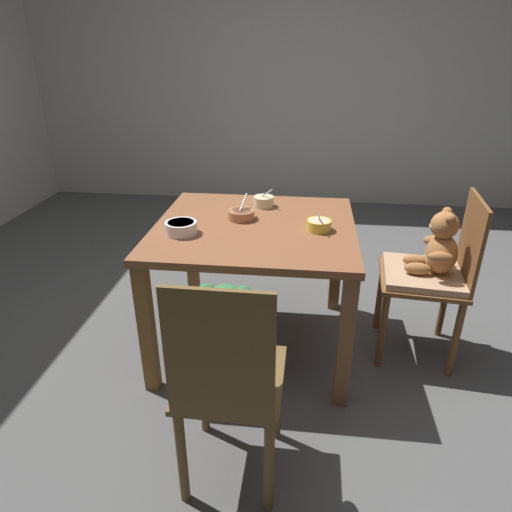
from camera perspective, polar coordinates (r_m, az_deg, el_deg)
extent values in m
cube|color=#545454|center=(2.59, -0.13, -11.07)|extent=(5.20, 5.20, 0.04)
cube|color=#B9B8AC|center=(4.63, 3.94, 24.04)|extent=(5.20, 0.08, 2.82)
cube|color=brown|center=(2.24, -0.15, 3.59)|extent=(0.99, 0.93, 0.04)
cube|color=brown|center=(2.15, -13.65, -9.02)|extent=(0.06, 0.06, 0.67)
cube|color=brown|center=(2.04, 11.24, -10.77)|extent=(0.06, 0.06, 0.67)
cube|color=brown|center=(2.85, -8.12, 0.52)|extent=(0.06, 0.06, 0.67)
cube|color=brown|center=(2.77, 10.17, -0.40)|extent=(0.06, 0.06, 0.67)
cube|color=brown|center=(2.44, 20.21, -2.70)|extent=(0.44, 0.45, 0.02)
cube|color=brown|center=(2.39, 25.61, 1.67)|extent=(0.05, 0.38, 0.42)
cylinder|color=brown|center=(2.67, 15.41, -4.88)|extent=(0.04, 0.04, 0.43)
cylinder|color=brown|center=(2.37, 15.69, -9.11)|extent=(0.04, 0.04, 0.43)
cylinder|color=brown|center=(2.72, 22.71, -5.45)|extent=(0.04, 0.04, 0.43)
cylinder|color=brown|center=(2.43, 23.94, -9.64)|extent=(0.04, 0.04, 0.43)
cube|color=tan|center=(2.42, 20.31, -2.11)|extent=(0.41, 0.41, 0.04)
ellipsoid|color=#A4693B|center=(2.39, 22.42, 0.26)|extent=(0.16, 0.19, 0.20)
ellipsoid|color=#CAB48D|center=(2.38, 21.25, 0.15)|extent=(0.06, 0.10, 0.12)
sphere|color=#A4693B|center=(2.33, 22.78, 3.63)|extent=(0.13, 0.13, 0.13)
ellipsoid|color=#CAB48D|center=(2.32, 21.63, 3.52)|extent=(0.05, 0.06, 0.04)
sphere|color=#A4693B|center=(2.36, 23.06, 5.12)|extent=(0.05, 0.05, 0.05)
sphere|color=#A4693B|center=(2.27, 23.41, 4.33)|extent=(0.05, 0.05, 0.05)
ellipsoid|color=#A4693B|center=(2.46, 21.69, 1.80)|extent=(0.12, 0.07, 0.06)
ellipsoid|color=#A4693B|center=(2.28, 22.34, -0.15)|extent=(0.12, 0.07, 0.06)
ellipsoid|color=#A4693B|center=(2.44, 19.58, -0.52)|extent=(0.14, 0.07, 0.06)
ellipsoid|color=#A4693B|center=(2.35, 19.81, -1.53)|extent=(0.14, 0.07, 0.06)
cube|color=brown|center=(1.67, -3.09, -15.19)|extent=(0.37, 0.40, 0.02)
cube|color=brown|center=(1.37, -4.71, -12.60)|extent=(0.34, 0.02, 0.46)
cylinder|color=brown|center=(1.93, 2.69, -17.43)|extent=(0.04, 0.04, 0.43)
cylinder|color=brown|center=(1.97, -6.65, -16.58)|extent=(0.04, 0.04, 0.43)
cylinder|color=brown|center=(1.70, 1.67, -25.05)|extent=(0.04, 0.04, 0.43)
cylinder|color=brown|center=(1.74, -9.37, -23.79)|extent=(0.04, 0.04, 0.43)
ellipsoid|color=#34713F|center=(1.53, -3.66, -12.98)|extent=(0.22, 0.19, 0.25)
ellipsoid|color=beige|center=(1.58, -3.25, -12.00)|extent=(0.12, 0.07, 0.15)
sphere|color=#34713F|center=(1.43, -3.80, -6.84)|extent=(0.17, 0.17, 0.17)
ellipsoid|color=beige|center=(1.49, -3.35, -6.02)|extent=(0.07, 0.06, 0.05)
sphere|color=#34713F|center=(1.38, -1.58, -5.06)|extent=(0.06, 0.06, 0.06)
sphere|color=#34713F|center=(1.40, -6.28, -4.73)|extent=(0.06, 0.06, 0.06)
ellipsoid|color=#34713F|center=(1.52, 1.16, -11.80)|extent=(0.07, 0.14, 0.07)
ellipsoid|color=#34713F|center=(1.56, -8.05, -11.01)|extent=(0.07, 0.14, 0.07)
ellipsoid|color=#34713F|center=(1.68, -0.68, -12.73)|extent=(0.08, 0.16, 0.08)
ellipsoid|color=#34713F|center=(1.69, -4.80, -12.38)|extent=(0.08, 0.16, 0.08)
cylinder|color=beige|center=(2.48, 0.97, 6.92)|extent=(0.11, 0.11, 0.06)
cylinder|color=beige|center=(2.49, 0.96, 6.43)|extent=(0.06, 0.06, 0.01)
cylinder|color=#CCB589|center=(2.48, 0.97, 7.42)|extent=(0.09, 0.09, 0.01)
cylinder|color=#BCBCC1|center=(2.45, 1.42, 8.00)|extent=(0.07, 0.05, 0.06)
ellipsoid|color=#BCBCC1|center=(2.48, 0.83, 7.39)|extent=(0.04, 0.04, 0.01)
cylinder|color=gold|center=(2.18, 7.97, 3.89)|extent=(0.12, 0.12, 0.05)
cylinder|color=gold|center=(2.19, 7.94, 3.39)|extent=(0.06, 0.06, 0.01)
cylinder|color=beige|center=(2.17, 8.01, 4.43)|extent=(0.10, 0.10, 0.01)
cylinder|color=#BCBCC1|center=(2.14, 8.00, 4.97)|extent=(0.02, 0.08, 0.06)
ellipsoid|color=#BCBCC1|center=(2.18, 8.02, 4.41)|extent=(0.03, 0.03, 0.01)
cylinder|color=white|center=(2.15, -9.46, 3.55)|extent=(0.15, 0.15, 0.06)
cylinder|color=white|center=(2.16, -9.42, 2.96)|extent=(0.08, 0.08, 0.01)
cylinder|color=beige|center=(2.14, -9.51, 4.15)|extent=(0.12, 0.12, 0.01)
cylinder|color=#B5734D|center=(2.30, -1.89, 5.27)|extent=(0.13, 0.13, 0.05)
cylinder|color=#B5734D|center=(2.31, -1.88, 4.83)|extent=(0.07, 0.07, 0.01)
cylinder|color=beige|center=(2.30, -1.90, 5.73)|extent=(0.11, 0.11, 0.01)
cylinder|color=#BCBCC1|center=(2.31, -1.60, 6.82)|extent=(0.03, 0.09, 0.07)
ellipsoid|color=#BCBCC1|center=(2.29, -2.00, 5.58)|extent=(0.03, 0.04, 0.01)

